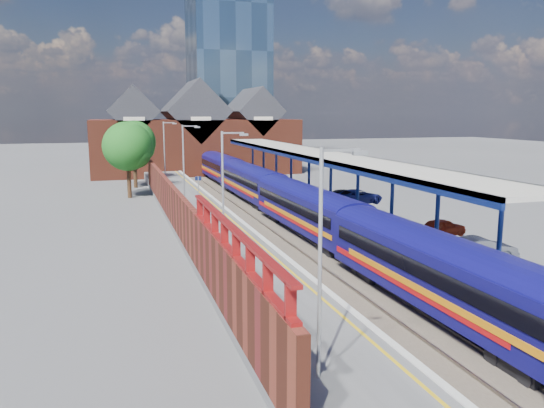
{
  "coord_description": "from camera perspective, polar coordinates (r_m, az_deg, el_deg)",
  "views": [
    {
      "loc": [
        -12.24,
        -21.99,
        8.95
      ],
      "look_at": [
        -1.48,
        13.34,
        2.6
      ],
      "focal_mm": 35.0,
      "sensor_mm": 36.0,
      "label": 1
    }
  ],
  "objects": [
    {
      "name": "coping_right",
      "position": [
        45.42,
        3.14,
        -0.31
      ],
      "size": [
        0.3,
        76.0,
        0.05
      ],
      "primitive_type": "cube",
      "color": "silver",
      "rests_on": "right_platform"
    },
    {
      "name": "ballast_bed",
      "position": [
        44.64,
        -0.68,
        -1.77
      ],
      "size": [
        6.0,
        76.0,
        0.06
      ],
      "primitive_type": "cube",
      "color": "#473D33",
      "rests_on": "ground"
    },
    {
      "name": "tree_near",
      "position": [
        58.04,
        -15.12,
        5.87
      ],
      "size": [
        5.2,
        5.2,
        8.1
      ],
      "color": "#382314",
      "rests_on": "ground"
    },
    {
      "name": "lamp_post_c",
      "position": [
        44.56,
        -9.33,
        4.53
      ],
      "size": [
        1.48,
        0.18,
        7.0
      ],
      "color": "#A5A8AA",
      "rests_on": "left_platform"
    },
    {
      "name": "glass_tower",
      "position": [
        104.99,
        -4.8,
        15.88
      ],
      "size": [
        14.2,
        14.2,
        40.3
      ],
      "color": "#445E76",
      "rests_on": "ground"
    },
    {
      "name": "lamp_post_a",
      "position": [
        15.68,
        5.67,
        -4.91
      ],
      "size": [
        1.48,
        0.18,
        7.0
      ],
      "color": "#A5A8AA",
      "rests_on": "left_platform"
    },
    {
      "name": "left_platform",
      "position": [
        43.36,
        -7.68,
        -1.57
      ],
      "size": [
        5.0,
        76.0,
        1.0
      ],
      "primitive_type": "cube",
      "color": "#565659",
      "rests_on": "ground"
    },
    {
      "name": "rails",
      "position": [
        44.62,
        -0.68,
        -1.66
      ],
      "size": [
        4.51,
        76.0,
        0.14
      ],
      "color": "slate",
      "rests_on": "ground"
    },
    {
      "name": "train",
      "position": [
        46.9,
        0.27,
        1.38
      ],
      "size": [
        3.1,
        65.95,
        3.45
      ],
      "color": "#100D5F",
      "rests_on": "ground"
    },
    {
      "name": "right_platform",
      "position": [
        46.55,
        6.43,
        -0.76
      ],
      "size": [
        6.0,
        76.0,
        1.0
      ],
      "primitive_type": "cube",
      "color": "#565659",
      "rests_on": "ground"
    },
    {
      "name": "coping_left",
      "position": [
        43.69,
        -4.65,
        -0.73
      ],
      "size": [
        0.3,
        76.0,
        0.05
      ],
      "primitive_type": "cube",
      "color": "silver",
      "rests_on": "left_platform"
    },
    {
      "name": "platform_sign",
      "position": [
        46.98,
        -7.93,
        2.0
      ],
      "size": [
        0.55,
        0.08,
        2.5
      ],
      "color": "#A5A8AA",
      "rests_on": "left_platform"
    },
    {
      "name": "parked_car_red",
      "position": [
        36.18,
        17.82,
        -2.43
      ],
      "size": [
        3.84,
        2.43,
        1.22
      ],
      "primitive_type": "imported",
      "rotation": [
        0.0,
        0.0,
        1.87
      ],
      "color": "#98220C",
      "rests_on": "right_platform"
    },
    {
      "name": "brick_wall",
      "position": [
        36.36,
        -10.13,
        -0.69
      ],
      "size": [
        0.35,
        50.0,
        3.86
      ],
      "color": "maroon",
      "rests_on": "left_platform"
    },
    {
      "name": "lamp_post_d",
      "position": [
        60.41,
        -11.38,
        5.81
      ],
      "size": [
        1.48,
        0.18,
        7.0
      ],
      "color": "#A5A8AA",
      "rests_on": "left_platform"
    },
    {
      "name": "ground",
      "position": [
        54.16,
        -3.64,
        0.22
      ],
      "size": [
        240.0,
        240.0,
        0.0
      ],
      "primitive_type": "plane",
      "color": "#5B5B5E",
      "rests_on": "ground"
    },
    {
      "name": "canopy",
      "position": [
        47.52,
        5.03,
        5.25
      ],
      "size": [
        4.5,
        52.0,
        4.48
      ],
      "color": "navy",
      "rests_on": "right_platform"
    },
    {
      "name": "parked_car_silver",
      "position": [
        31.22,
        21.57,
        -4.49
      ],
      "size": [
        3.96,
        1.69,
        1.27
      ],
      "primitive_type": "imported",
      "rotation": [
        0.0,
        0.0,
        1.48
      ],
      "color": "silver",
      "rests_on": "right_platform"
    },
    {
      "name": "lamp_post_b",
      "position": [
        28.87,
        -5.04,
        1.84
      ],
      "size": [
        1.48,
        0.18,
        7.0
      ],
      "color": "#A5A8AA",
      "rests_on": "left_platform"
    },
    {
      "name": "tree_far",
      "position": [
        66.06,
        -14.5,
        6.33
      ],
      "size": [
        5.2,
        5.2,
        8.1
      ],
      "color": "#382314",
      "rests_on": "ground"
    },
    {
      "name": "parked_car_blue",
      "position": [
        47.44,
        9.21,
        0.78
      ],
      "size": [
        5.13,
        3.34,
        1.31
      ],
      "primitive_type": "imported",
      "rotation": [
        0.0,
        0.0,
        1.84
      ],
      "color": "navy",
      "rests_on": "right_platform"
    },
    {
      "name": "station_building",
      "position": [
        81.0,
        -8.3,
        7.18
      ],
      "size": [
        30.0,
        12.12,
        13.78
      ],
      "color": "maroon",
      "rests_on": "ground"
    },
    {
      "name": "yellow_line",
      "position": [
        43.57,
        -5.42,
        -0.79
      ],
      "size": [
        0.14,
        76.0,
        0.01
      ],
      "primitive_type": "cube",
      "color": "yellow",
      "rests_on": "left_platform"
    },
    {
      "name": "parked_car_dark",
      "position": [
        47.74,
        8.1,
        0.8
      ],
      "size": [
        4.39,
        2.43,
        1.2
      ],
      "primitive_type": "imported",
      "rotation": [
        0.0,
        0.0,
        1.38
      ],
      "color": "black",
      "rests_on": "right_platform"
    }
  ]
}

